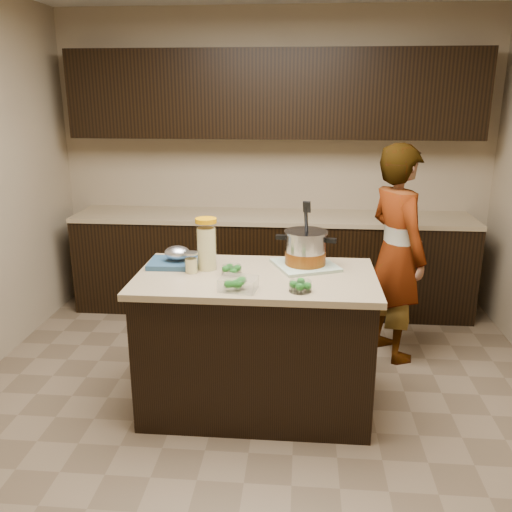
{
  "coord_description": "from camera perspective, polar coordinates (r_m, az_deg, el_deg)",
  "views": [
    {
      "loc": [
        0.27,
        -3.11,
        1.96
      ],
      "look_at": [
        0.0,
        0.0,
        1.02
      ],
      "focal_mm": 38.0,
      "sensor_mm": 36.0,
      "label": 1
    }
  ],
  "objects": [
    {
      "name": "back_cabinets",
      "position": [
        4.96,
        1.73,
        4.91
      ],
      "size": [
        3.6,
        0.63,
        2.33
      ],
      "color": "black",
      "rests_on": "ground"
    },
    {
      "name": "island",
      "position": [
        3.47,
        -0.0,
        -9.02
      ],
      "size": [
        1.46,
        0.81,
        0.9
      ],
      "color": "black",
      "rests_on": "ground"
    },
    {
      "name": "broccoli_tub_left",
      "position": [
        3.3,
        -2.58,
        -1.52
      ],
      "size": [
        0.14,
        0.14,
        0.06
      ],
      "rotation": [
        0.0,
        0.0,
        0.13
      ],
      "color": "silver",
      "rests_on": "island"
    },
    {
      "name": "room_shell",
      "position": [
        3.13,
        -0.0,
        12.27
      ],
      "size": [
        4.04,
        4.04,
        2.72
      ],
      "color": "tan",
      "rests_on": "ground"
    },
    {
      "name": "broccoli_tub_rect",
      "position": [
        3.04,
        -1.87,
        -2.99
      ],
      "size": [
        0.23,
        0.18,
        0.07
      ],
      "rotation": [
        0.0,
        0.0,
        -0.15
      ],
      "color": "silver",
      "rests_on": "island"
    },
    {
      "name": "ground_plane",
      "position": [
        3.69,
        -0.0,
        -15.37
      ],
      "size": [
        4.0,
        4.0,
        0.0
      ],
      "primitive_type": "plane",
      "color": "brown",
      "rests_on": "ground"
    },
    {
      "name": "broccoli_tub_right",
      "position": [
        3.03,
        4.69,
        -3.22
      ],
      "size": [
        0.16,
        0.16,
        0.06
      ],
      "rotation": [
        0.0,
        0.0,
        -0.36
      ],
      "color": "silver",
      "rests_on": "island"
    },
    {
      "name": "person",
      "position": [
        4.17,
        14.57,
        0.26
      ],
      "size": [
        0.6,
        0.7,
        1.63
      ],
      "primitive_type": "imported",
      "rotation": [
        0.0,
        0.0,
        2.01
      ],
      "color": "gray",
      "rests_on": "ground"
    },
    {
      "name": "lemonade_pitcher",
      "position": [
        3.38,
        -5.23,
        1.05
      ],
      "size": [
        0.17,
        0.17,
        0.32
      ],
      "rotation": [
        0.0,
        0.0,
        0.35
      ],
      "color": "#D3C681",
      "rests_on": "island"
    },
    {
      "name": "stock_pot",
      "position": [
        3.43,
        5.24,
        0.63
      ],
      "size": [
        0.38,
        0.32,
        0.39
      ],
      "rotation": [
        0.0,
        0.0,
        -0.18
      ],
      "color": "#B7B7BC",
      "rests_on": "dish_towel"
    },
    {
      "name": "blue_tray",
      "position": [
        3.5,
        -8.45,
        -0.34
      ],
      "size": [
        0.33,
        0.27,
        0.12
      ],
      "rotation": [
        0.0,
        0.0,
        0.03
      ],
      "color": "navy",
      "rests_on": "island"
    },
    {
      "name": "mason_jar",
      "position": [
        3.34,
        -6.83,
        -0.74
      ],
      "size": [
        0.09,
        0.09,
        0.14
      ],
      "rotation": [
        0.0,
        0.0,
        -0.03
      ],
      "color": "#D3C681",
      "rests_on": "island"
    },
    {
      "name": "dish_towel",
      "position": [
        3.46,
        5.19,
        -0.97
      ],
      "size": [
        0.47,
        0.47,
        0.02
      ],
      "primitive_type": "cube",
      "rotation": [
        0.0,
        0.0,
        0.4
      ],
      "color": "#59855D",
      "rests_on": "island"
    }
  ]
}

